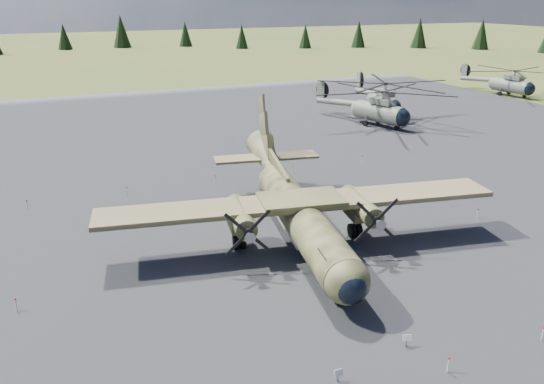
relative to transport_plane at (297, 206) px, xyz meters
name	(u,v)px	position (x,y,z in m)	size (l,w,h in m)	color
ground	(287,257)	(-1.78, -2.21, -2.60)	(500.00, 500.00, 0.00)	brown
apron	(237,206)	(-1.78, 7.79, -2.60)	(120.00, 120.00, 0.04)	#535458
transport_plane	(297,206)	(0.00, 0.00, 0.00)	(27.50, 24.74, 9.06)	#32381E
helicopter_near	(380,101)	(25.40, 27.40, 0.76)	(23.31, 23.90, 4.74)	slate
helicopter_mid	(384,92)	(29.16, 32.00, 0.93)	(23.86, 24.78, 4.98)	slate
helicopter_far	(512,78)	(59.40, 37.59, 0.56)	(19.65, 21.70, 4.46)	slate
info_placard_left	(338,374)	(-4.79, -14.27, -2.16)	(0.43, 0.18, 0.67)	gray
info_placard_right	(407,339)	(-0.35, -13.38, -2.15)	(0.47, 0.32, 0.68)	gray
barrier_fence	(281,252)	(-2.24, -2.29, -2.10)	(33.12, 29.62, 0.85)	silver
treeline	(391,203)	(3.01, -6.70, 2.16)	(317.63, 326.23, 10.97)	black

